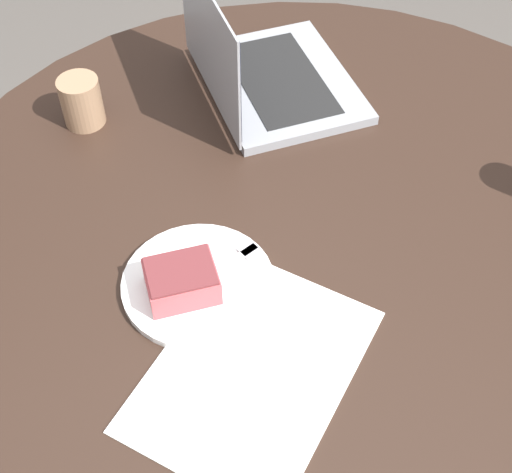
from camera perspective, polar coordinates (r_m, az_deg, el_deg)
The scene contains 8 objects.
ground_plane at distance 1.71m, azimuth 2.89°, elevation -15.06°, with size 12.00×12.00×0.00m, color #4C4742.
dining_table at distance 1.21m, azimuth 3.95°, elevation -3.04°, with size 1.26×1.26×0.71m.
paper_document at distance 0.95m, azimuth -0.26°, elevation -10.60°, with size 0.38×0.31×0.00m.
plate at distance 1.03m, azimuth -4.65°, elevation -3.80°, with size 0.22×0.22×0.01m.
cake_slice at distance 0.99m, azimuth -5.97°, elevation -3.54°, with size 0.12×0.12×0.05m.
fork at distance 1.03m, azimuth -2.77°, elevation -2.61°, with size 0.17×0.04×0.00m.
coffee_glass at distance 1.29m, azimuth -13.79°, elevation 10.44°, with size 0.07×0.07×0.09m.
laptop at distance 1.32m, azimuth 0.61°, elevation 12.90°, with size 0.38×0.40×0.23m.
Camera 1 is at (0.60, 0.43, 1.54)m, focal length 50.00 mm.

